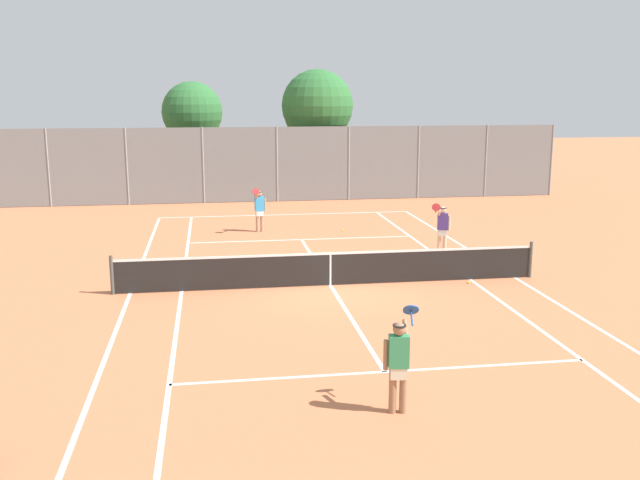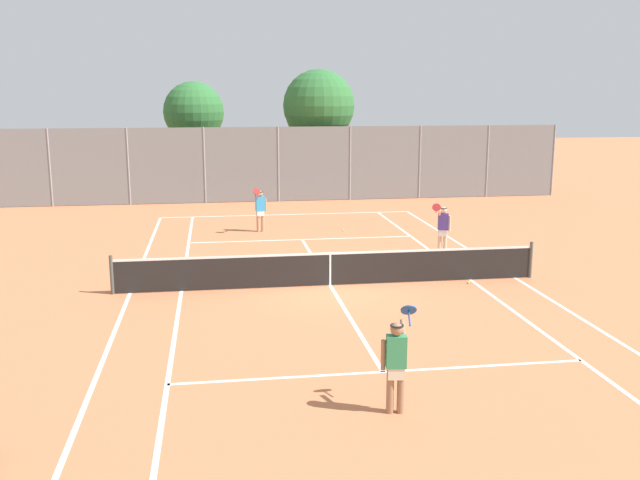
# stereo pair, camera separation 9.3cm
# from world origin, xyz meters

# --- Properties ---
(ground_plane) EXTENTS (120.00, 120.00, 0.00)m
(ground_plane) POSITION_xyz_m (0.00, 0.00, 0.00)
(ground_plane) COLOR #C67047
(court_line_markings) EXTENTS (11.10, 23.90, 0.01)m
(court_line_markings) POSITION_xyz_m (0.00, 0.00, 0.00)
(court_line_markings) COLOR silver
(court_line_markings) RESTS_ON ground
(tennis_net) EXTENTS (12.00, 0.10, 1.07)m
(tennis_net) POSITION_xyz_m (0.00, 0.00, 0.51)
(tennis_net) COLOR #474C47
(tennis_net) RESTS_ON ground
(player_near_side) EXTENTS (0.74, 0.72, 1.77)m
(player_near_side) POSITION_xyz_m (-0.21, -8.16, 0.93)
(player_near_side) COLOR #936B4C
(player_near_side) RESTS_ON ground
(player_far_left) EXTENTS (0.57, 0.81, 1.77)m
(player_far_left) POSITION_xyz_m (-1.41, 8.16, 0.93)
(player_far_left) COLOR tan
(player_far_left) RESTS_ON ground
(player_far_right) EXTENTS (0.80, 0.71, 1.77)m
(player_far_right) POSITION_xyz_m (4.37, 3.38, 0.93)
(player_far_right) COLOR beige
(player_far_right) RESTS_ON ground
(loose_tennis_ball_0) EXTENTS (0.07, 0.07, 0.07)m
(loose_tennis_ball_0) POSITION_xyz_m (3.93, -0.39, 0.03)
(loose_tennis_ball_0) COLOR #D1DB33
(loose_tennis_ball_0) RESTS_ON ground
(loose_tennis_ball_2) EXTENTS (0.07, 0.07, 0.07)m
(loose_tennis_ball_2) POSITION_xyz_m (1.81, 7.81, 0.03)
(loose_tennis_ball_2) COLOR #D1DB33
(loose_tennis_ball_2) RESTS_ON ground
(back_fence) EXTENTS (28.82, 0.08, 3.69)m
(back_fence) POSITION_xyz_m (0.00, 15.82, 1.85)
(back_fence) COLOR gray
(back_fence) RESTS_ON ground
(tree_behind_left) EXTENTS (3.18, 3.18, 5.88)m
(tree_behind_left) POSITION_xyz_m (-4.08, 19.52, 4.21)
(tree_behind_left) COLOR brown
(tree_behind_left) RESTS_ON ground
(tree_behind_right) EXTENTS (3.73, 3.73, 6.50)m
(tree_behind_right) POSITION_xyz_m (2.25, 18.17, 4.50)
(tree_behind_right) COLOR brown
(tree_behind_right) RESTS_ON ground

